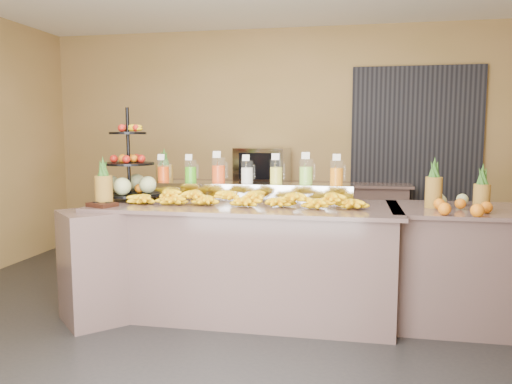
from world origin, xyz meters
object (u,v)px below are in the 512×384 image
(condiment_caddy, at_px, (102,205))
(right_fruit_pile, at_px, (457,201))
(oven_warmer, at_px, (262,165))
(fruit_stand, at_px, (133,176))
(banana_heap, at_px, (247,196))
(pitcher_tray, at_px, (247,191))

(condiment_caddy, relative_size, right_fruit_pile, 0.46)
(condiment_caddy, relative_size, oven_warmer, 0.35)
(condiment_caddy, xyz_separation_m, oven_warmer, (0.90, 2.30, 0.19))
(fruit_stand, distance_m, oven_warmer, 2.00)
(banana_heap, relative_size, fruit_stand, 2.46)
(right_fruit_pile, relative_size, oven_warmer, 0.74)
(pitcher_tray, relative_size, right_fruit_pile, 4.02)
(fruit_stand, bearing_deg, pitcher_tray, -3.31)
(condiment_caddy, xyz_separation_m, right_fruit_pile, (2.75, 0.29, 0.06))
(pitcher_tray, relative_size, fruit_stand, 2.27)
(oven_warmer, bearing_deg, right_fruit_pile, -41.24)
(banana_heap, height_order, right_fruit_pile, right_fruit_pile)
(fruit_stand, distance_m, condiment_caddy, 0.53)
(oven_warmer, bearing_deg, condiment_caddy, -105.45)
(pitcher_tray, relative_size, condiment_caddy, 8.65)
(banana_heap, xyz_separation_m, right_fruit_pile, (1.62, 0.01, 0.00))
(pitcher_tray, xyz_separation_m, right_fruit_pile, (1.69, -0.33, 0.00))
(right_fruit_pile, bearing_deg, banana_heap, -179.55)
(banana_heap, height_order, fruit_stand, fruit_stand)
(banana_heap, relative_size, condiment_caddy, 9.34)
(banana_heap, distance_m, oven_warmer, 2.03)
(fruit_stand, bearing_deg, oven_warmer, 53.66)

